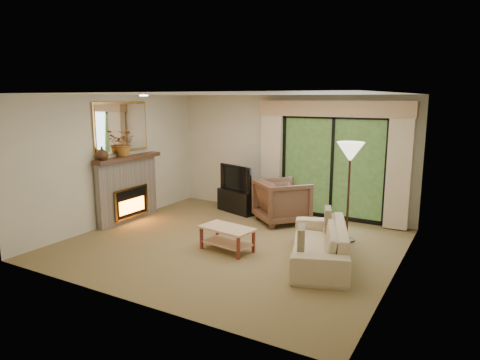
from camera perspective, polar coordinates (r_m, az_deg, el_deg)
The scene contains 22 objects.
floor at distance 7.64m, azimuth -1.13°, elevation -8.51°, with size 5.50×5.50×0.00m, color olive.
ceiling at distance 7.20m, azimuth -1.21°, elevation 11.40°, with size 5.50×5.50×0.00m, color white.
wall_back at distance 9.52m, azimuth 6.59°, elevation 3.36°, with size 5.00×5.00×0.00m, color beige.
wall_front at distance 5.36m, azimuth -15.02°, elevation -2.82°, with size 5.00×5.00×0.00m, color beige.
wall_left at distance 9.02m, azimuth -16.36°, elevation 2.57°, with size 5.00×5.00×0.00m, color beige.
wall_right at distance 6.37m, azimuth 20.57°, elevation -1.00°, with size 5.00×5.00×0.00m, color beige.
fireplace at distance 9.18m, azimuth -14.74°, elevation -1.11°, with size 0.24×1.70×1.37m, color slate, non-canonical shape.
mirror at distance 9.07m, azimuth -15.51°, elevation 6.80°, with size 0.07×1.45×1.02m, color gold, non-canonical shape.
sliding_door at distance 9.16m, azimuth 12.20°, elevation 1.62°, with size 2.26×0.10×2.16m, color black, non-canonical shape.
curtain_left at distance 9.53m, azimuth 4.26°, elevation 2.80°, with size 0.45×0.18×2.35m, color beige.
curtain_right at distance 8.73m, azimuth 20.47°, elevation 1.40°, with size 0.45×0.18×2.35m, color beige.
cornice at distance 8.96m, azimuth 12.34°, elevation 9.27°, with size 3.20×0.24×0.32m, color tan.
media_console at distance 9.65m, azimuth -0.15°, elevation -2.80°, with size 1.00×0.45×0.50m, color black.
tv at distance 9.54m, azimuth -0.15°, elevation 0.34°, with size 1.00×0.13×0.57m, color black.
armchair at distance 8.83m, azimuth 5.63°, elevation -2.85°, with size 0.95×0.98×0.89m, color brown.
sofa at distance 6.89m, azimuth 10.52°, elevation -8.19°, with size 2.08×0.81×0.61m, color tan.
pillow_near at distance 6.31m, azimuth 8.16°, elevation -7.87°, with size 0.10×0.39×0.39m, color #4F3F21.
pillow_far at distance 7.39m, azimuth 11.61°, elevation -5.16°, with size 0.10×0.40×0.40m, color #4F3F21.
coffee_table at distance 7.26m, azimuth -1.72°, elevation -7.86°, with size 0.91×0.50×0.41m, color #E4B183, non-canonical shape.
floor_lamp at distance 7.81m, azimuth 14.26°, elevation -1.61°, with size 0.48×0.48×1.78m, color beige, non-canonical shape.
vase at distance 8.59m, azimuth -17.93°, elevation 3.43°, with size 0.25×0.25×0.26m, color #412716.
branches at distance 8.98m, azimuth -15.18°, elevation 4.74°, with size 0.47×0.41×0.53m, color #A16326.
Camera 1 is at (3.70, -6.18, 2.54)m, focal length 32.00 mm.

